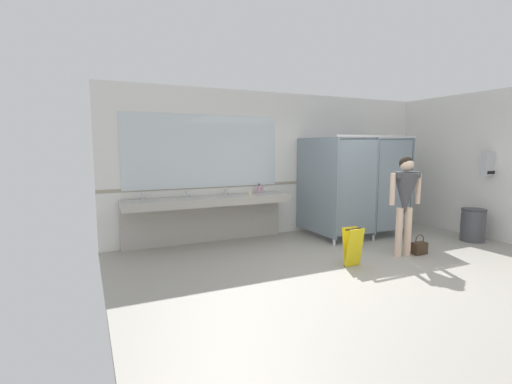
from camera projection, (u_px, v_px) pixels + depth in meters
ground_plane at (371, 272)px, 5.47m from camera, size 7.30×5.81×0.10m
wall_back at (284, 164)px, 7.68m from camera, size 7.30×0.12×2.89m
wall_back_tile_band at (285, 183)px, 7.67m from camera, size 7.30×0.01×0.06m
vanity_counter at (208, 209)px, 6.79m from camera, size 3.08×0.58×1.00m
mirror_panel at (204, 151)px, 6.85m from camera, size 2.98×0.02×1.35m
bathroom_stalls at (359, 184)px, 7.37m from camera, size 1.90×1.40×2.02m
paper_towel_dispenser_upper at (490, 164)px, 7.05m from camera, size 0.37×0.13×0.46m
trash_bin at (473, 225)px, 7.04m from camera, size 0.44×0.44×0.62m
person_standing at (405, 194)px, 5.97m from camera, size 0.57×0.45×1.65m
handbag at (419, 248)px, 6.19m from camera, size 0.26×0.14×0.34m
soap_dispenser at (259, 189)px, 7.28m from camera, size 0.07×0.07×0.19m
paper_cup at (250, 193)px, 6.98m from camera, size 0.07×0.07×0.09m
wet_floor_sign at (353, 247)px, 5.54m from camera, size 0.28×0.19×0.59m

